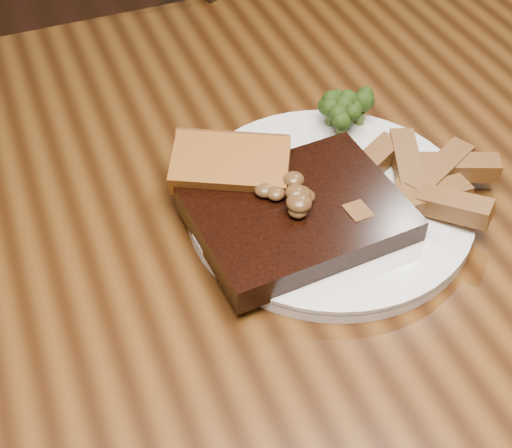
% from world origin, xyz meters
% --- Properties ---
extents(dining_table, '(1.60, 0.90, 0.75)m').
position_xyz_m(dining_table, '(0.00, 0.00, 0.66)').
color(dining_table, '#4A2A0E').
rests_on(dining_table, ground).
extents(chair_far, '(0.60, 0.60, 0.95)m').
position_xyz_m(chair_far, '(0.26, 0.65, 0.53)').
color(chair_far, black).
rests_on(chair_far, ground).
extents(plate, '(0.29, 0.29, 0.01)m').
position_xyz_m(plate, '(0.09, 0.01, 0.76)').
color(plate, silver).
rests_on(plate, dining_table).
extents(steak, '(0.19, 0.15, 0.03)m').
position_xyz_m(steak, '(0.04, -0.01, 0.78)').
color(steak, black).
rests_on(steak, plate).
extents(steak_bone, '(0.14, 0.02, 0.02)m').
position_xyz_m(steak_bone, '(0.04, -0.07, 0.77)').
color(steak_bone, beige).
rests_on(steak_bone, plate).
extents(mushroom_pile, '(0.07, 0.07, 0.03)m').
position_xyz_m(mushroom_pile, '(0.05, -0.00, 0.80)').
color(mushroom_pile, '#513919').
rests_on(mushroom_pile, steak).
extents(garlic_bread, '(0.12, 0.10, 0.02)m').
position_xyz_m(garlic_bread, '(0.01, 0.06, 0.77)').
color(garlic_bread, '#9C5A1C').
rests_on(garlic_bread, plate).
extents(potato_wedges, '(0.12, 0.12, 0.02)m').
position_xyz_m(potato_wedges, '(0.16, -0.00, 0.77)').
color(potato_wedges, brown).
rests_on(potato_wedges, plate).
extents(broccoli_cluster, '(0.06, 0.06, 0.04)m').
position_xyz_m(broccoli_cluster, '(0.14, 0.09, 0.78)').
color(broccoli_cluster, '#263A0D').
rests_on(broccoli_cluster, plate).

